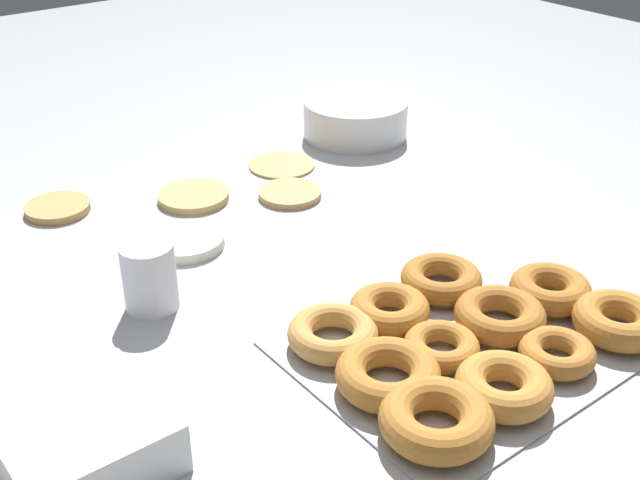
# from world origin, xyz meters

# --- Properties ---
(ground_plane) EXTENTS (3.00, 3.00, 0.00)m
(ground_plane) POSITION_xyz_m (0.00, 0.00, 0.00)
(ground_plane) COLOR #B2B5BA
(pancake_0) EXTENTS (0.11, 0.11, 0.01)m
(pancake_0) POSITION_xyz_m (0.18, 0.18, 0.00)
(pancake_0) COLOR tan
(pancake_0) RESTS_ON ground_plane
(pancake_1) EXTENTS (0.11, 0.11, 0.01)m
(pancake_1) POSITION_xyz_m (0.00, 0.16, 0.01)
(pancake_1) COLOR tan
(pancake_1) RESTS_ON ground_plane
(pancake_2) EXTENTS (0.11, 0.11, 0.01)m
(pancake_2) POSITION_xyz_m (-0.08, 0.05, 0.01)
(pancake_2) COLOR silver
(pancake_2) RESTS_ON ground_plane
(pancake_3) EXTENTS (0.09, 0.09, 0.01)m
(pancake_3) POSITION_xyz_m (-0.18, 0.25, 0.01)
(pancake_3) COLOR tan
(pancake_3) RESTS_ON ground_plane
(pancake_4) EXTENTS (0.10, 0.10, 0.01)m
(pancake_4) POSITION_xyz_m (0.12, 0.08, 0.01)
(pancake_4) COLOR tan
(pancake_4) RESTS_ON ground_plane
(donut_tray) EXTENTS (0.39, 0.30, 0.04)m
(donut_tray) POSITION_xyz_m (0.05, -0.36, 0.02)
(donut_tray) COLOR #ADAFB5
(donut_tray) RESTS_ON ground_plane
(batter_bowl) EXTENTS (0.19, 0.19, 0.07)m
(batter_bowl) POSITION_xyz_m (0.36, 0.21, 0.03)
(batter_bowl) COLOR white
(batter_bowl) RESTS_ON ground_plane
(container_stack) EXTENTS (0.15, 0.14, 0.06)m
(container_stack) POSITION_xyz_m (-0.35, -0.26, 0.03)
(container_stack) COLOR white
(container_stack) RESTS_ON ground_plane
(paper_cup) EXTENTS (0.06, 0.06, 0.09)m
(paper_cup) POSITION_xyz_m (-0.19, -0.06, 0.04)
(paper_cup) COLOR white
(paper_cup) RESTS_ON ground_plane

